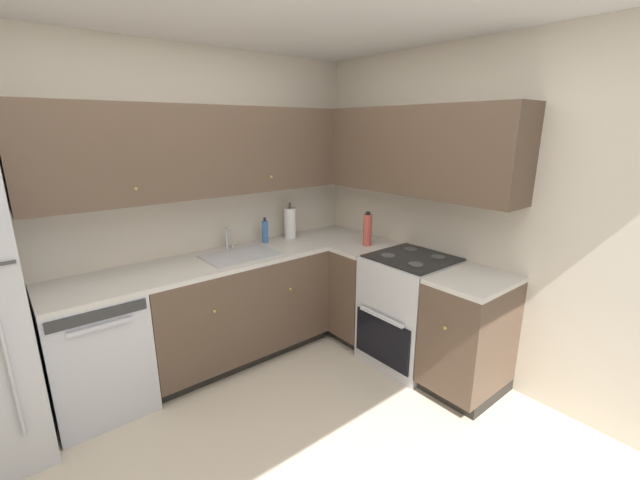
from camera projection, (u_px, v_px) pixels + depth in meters
name	position (u px, v px, depth m)	size (l,w,h in m)	color
wall_back	(163.00, 213.00, 3.17)	(3.66, 0.05, 2.51)	beige
wall_right	(485.00, 218.00, 3.01)	(0.05, 3.42, 2.51)	beige
dishwasher	(97.00, 351.00, 2.76)	(0.60, 0.63, 0.86)	silver
lower_cabinets_back	(236.00, 308.00, 3.41)	(1.51, 0.62, 0.86)	brown
countertop_back	(233.00, 258.00, 3.29)	(2.72, 0.60, 0.04)	beige
lower_cabinets_right	(419.00, 317.00, 3.26)	(0.62, 1.44, 0.86)	brown
countertop_right	(422.00, 264.00, 3.13)	(0.60, 1.44, 0.03)	beige
oven_range	(410.00, 309.00, 3.34)	(0.68, 0.62, 1.05)	silver
upper_cabinets_back	(199.00, 151.00, 3.07)	(2.40, 0.34, 0.67)	brown
upper_cabinets_right	(402.00, 150.00, 3.27)	(0.32, 1.99, 0.67)	brown
sink	(241.00, 260.00, 3.30)	(0.58, 0.40, 0.10)	#B7B7BC
faucet	(228.00, 237.00, 3.42)	(0.07, 0.16, 0.19)	silver
soap_bottle	(265.00, 231.00, 3.64)	(0.05, 0.05, 0.23)	#3F72BF
paper_towel_roll	(290.00, 223.00, 3.78)	(0.11, 0.11, 0.35)	white
oil_bottle	(367.00, 230.00, 3.54)	(0.08, 0.08, 0.30)	#BF4C3F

